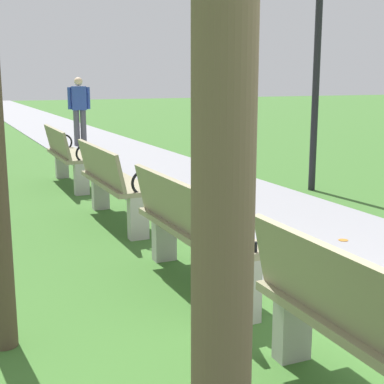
# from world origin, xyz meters

# --- Properties ---
(paved_walkway) EXTENTS (2.43, 44.00, 0.02)m
(paved_walkway) POSITION_xyz_m (1.22, 18.00, 0.01)
(paved_walkway) COLOR gray
(paved_walkway) RESTS_ON ground
(park_bench_1) EXTENTS (0.49, 1.61, 0.90)m
(park_bench_1) POSITION_xyz_m (-0.50, 0.03, 0.49)
(park_bench_1) COLOR gray
(park_bench_1) RESTS_ON ground
(park_bench_2) EXTENTS (0.48, 1.60, 0.90)m
(park_bench_2) POSITION_xyz_m (-0.50, 2.07, 0.49)
(park_bench_2) COLOR gray
(park_bench_2) RESTS_ON ground
(park_bench_3) EXTENTS (0.47, 1.60, 0.90)m
(park_bench_3) POSITION_xyz_m (-0.50, 4.30, 0.49)
(park_bench_3) COLOR gray
(park_bench_3) RESTS_ON ground
(park_bench_4) EXTENTS (0.49, 1.61, 0.90)m
(park_bench_4) POSITION_xyz_m (-0.50, 6.76, 0.49)
(park_bench_4) COLOR gray
(park_bench_4) RESTS_ON ground
(pedestrian_walking) EXTENTS (0.53, 0.26, 1.62)m
(pedestrian_walking) POSITION_xyz_m (0.86, 11.73, 0.93)
(pedestrian_walking) COLOR #4C4C56
(pedestrian_walking) RESTS_ON paved_walkway
(lamp_post) EXTENTS (0.28, 0.28, 3.48)m
(lamp_post) POSITION_xyz_m (2.73, 4.97, 2.31)
(lamp_post) COLOR black
(lamp_post) RESTS_ON ground
(scattered_leaves) EXTENTS (4.05, 9.56, 0.02)m
(scattered_leaves) POSITION_xyz_m (-0.18, 3.83, 0.01)
(scattered_leaves) COLOR #BC842D
(scattered_leaves) RESTS_ON ground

